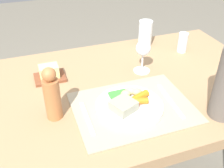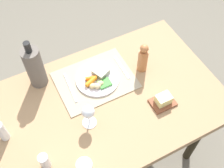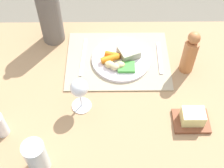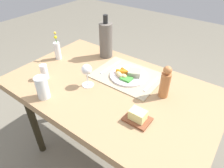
{
  "view_description": "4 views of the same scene",
  "coord_description": "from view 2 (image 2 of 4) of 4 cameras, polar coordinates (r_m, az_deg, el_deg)",
  "views": [
    {
      "loc": [
        -0.35,
        -0.86,
        1.4
      ],
      "look_at": [
        -0.08,
        -0.08,
        0.84
      ],
      "focal_mm": 42.86,
      "sensor_mm": 36.0,
      "label": 1
    },
    {
      "loc": [
        0.32,
        0.72,
        2.07
      ],
      "look_at": [
        -0.08,
        -0.06,
        0.81
      ],
      "focal_mm": 45.11,
      "sensor_mm": 36.0,
      "label": 2
    },
    {
      "loc": [
        0.01,
        0.72,
        1.73
      ],
      "look_at": [
        0.0,
        0.06,
        0.88
      ],
      "focal_mm": 49.2,
      "sensor_mm": 36.0,
      "label": 3
    },
    {
      "loc": [
        -0.6,
        0.79,
        1.51
      ],
      "look_at": [
        -0.05,
        0.05,
        0.83
      ],
      "focal_mm": 31.89,
      "sensor_mm": 36.0,
      "label": 4
    }
  ],
  "objects": [
    {
      "name": "dinner_plate",
      "position": [
        1.59,
        -2.9,
        1.17
      ],
      "size": [
        0.25,
        0.25,
        0.05
      ],
      "color": "white",
      "rests_on": "placemat"
    },
    {
      "name": "pepper_mill",
      "position": [
        1.6,
        6.29,
        5.2
      ],
      "size": [
        0.06,
        0.06,
        0.2
      ],
      "color": "#B66F3E",
      "rests_on": "dining_table"
    },
    {
      "name": "knife",
      "position": [
        1.59,
        -8.48,
        -0.68
      ],
      "size": [
        0.03,
        0.21,
        0.0
      ],
      "primitive_type": "cube",
      "rotation": [
        0.0,
        0.0,
        -0.06
      ],
      "color": "silver",
      "rests_on": "placemat"
    },
    {
      "name": "flower_vase",
      "position": [
        1.47,
        -21.53,
        -8.79
      ],
      "size": [
        0.05,
        0.05,
        0.21
      ],
      "color": "silver",
      "rests_on": "dining_table"
    },
    {
      "name": "cooler_bottle",
      "position": [
        1.55,
        -15.4,
        3.34
      ],
      "size": [
        0.1,
        0.1,
        0.32
      ],
      "color": "#615951",
      "rests_on": "dining_table"
    },
    {
      "name": "butter_dish",
      "position": [
        1.53,
        10.33,
        -3.3
      ],
      "size": [
        0.13,
        0.1,
        0.06
      ],
      "color": "brown",
      "rests_on": "dining_table"
    },
    {
      "name": "salt_shaker",
      "position": [
        1.37,
        -13.5,
        -14.99
      ],
      "size": [
        0.05,
        0.05,
        0.1
      ],
      "primitive_type": "cylinder",
      "color": "white",
      "rests_on": "dining_table"
    },
    {
      "name": "wine_glass",
      "position": [
        1.38,
        -4.85,
        -5.81
      ],
      "size": [
        0.07,
        0.07,
        0.15
      ],
      "color": "white",
      "rests_on": "dining_table"
    },
    {
      "name": "dining_table",
      "position": [
        1.59,
        -1.6,
        -5.25
      ],
      "size": [
        1.3,
        0.8,
        0.77
      ],
      "color": "#A17C55",
      "rests_on": "ground_plane"
    },
    {
      "name": "fork",
      "position": [
        1.66,
        2.02,
        3.35
      ],
      "size": [
        0.02,
        0.18,
        0.0
      ],
      "primitive_type": "cube",
      "rotation": [
        0.0,
        0.0,
        -0.02
      ],
      "color": "silver",
      "rests_on": "placemat"
    },
    {
      "name": "placemat",
      "position": [
        1.61,
        -3.43,
        0.81
      ],
      "size": [
        0.43,
        0.33,
        0.01
      ],
      "primitive_type": "cube",
      "color": "tan",
      "rests_on": "dining_table"
    },
    {
      "name": "ground_plane",
      "position": [
        2.22,
        -1.18,
        -14.13
      ],
      "size": [
        8.0,
        8.0,
        0.0
      ],
      "primitive_type": "plane",
      "color": "#6D6759"
    }
  ]
}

